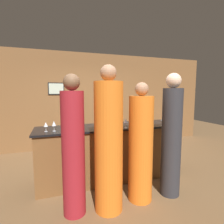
{
  "coord_description": "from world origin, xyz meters",
  "views": [
    {
      "loc": [
        -0.99,
        -3.08,
        1.65
      ],
      "look_at": [
        0.07,
        0.1,
        1.27
      ],
      "focal_mm": 28.0,
      "sensor_mm": 36.0,
      "label": 1
    }
  ],
  "objects_px": {
    "bartender": "(106,124)",
    "guest_2": "(73,150)",
    "wine_bottle_1": "(117,117)",
    "guest_1": "(171,138)",
    "wine_bottle_0": "(117,120)",
    "guest_0": "(109,145)",
    "guest_3": "(141,147)"
  },
  "relations": [
    {
      "from": "guest_3",
      "to": "wine_bottle_1",
      "type": "relative_size",
      "value": 5.77
    },
    {
      "from": "guest_0",
      "to": "wine_bottle_1",
      "type": "xyz_separation_m",
      "value": [
        0.54,
        1.17,
        0.21
      ]
    },
    {
      "from": "guest_1",
      "to": "guest_2",
      "type": "relative_size",
      "value": 1.03
    },
    {
      "from": "bartender",
      "to": "wine_bottle_1",
      "type": "xyz_separation_m",
      "value": [
        0.07,
        -0.58,
        0.25
      ]
    },
    {
      "from": "guest_0",
      "to": "guest_1",
      "type": "relative_size",
      "value": 1.03
    },
    {
      "from": "bartender",
      "to": "guest_2",
      "type": "distance_m",
      "value": 1.93
    },
    {
      "from": "guest_0",
      "to": "wine_bottle_0",
      "type": "bearing_deg",
      "value": 62.69
    },
    {
      "from": "bartender",
      "to": "guest_0",
      "type": "xyz_separation_m",
      "value": [
        -0.47,
        -1.75,
        0.03
      ]
    },
    {
      "from": "guest_0",
      "to": "wine_bottle_0",
      "type": "relative_size",
      "value": 7.17
    },
    {
      "from": "wine_bottle_1",
      "to": "guest_1",
      "type": "bearing_deg",
      "value": -65.32
    },
    {
      "from": "guest_2",
      "to": "wine_bottle_0",
      "type": "height_order",
      "value": "guest_2"
    },
    {
      "from": "guest_1",
      "to": "wine_bottle_0",
      "type": "distance_m",
      "value": 1.03
    },
    {
      "from": "wine_bottle_0",
      "to": "guest_1",
      "type": "bearing_deg",
      "value": -51.96
    },
    {
      "from": "wine_bottle_0",
      "to": "wine_bottle_1",
      "type": "distance_m",
      "value": 0.34
    },
    {
      "from": "guest_0",
      "to": "wine_bottle_1",
      "type": "bearing_deg",
      "value": 65.2
    },
    {
      "from": "guest_0",
      "to": "guest_3",
      "type": "height_order",
      "value": "guest_0"
    },
    {
      "from": "guest_0",
      "to": "wine_bottle_1",
      "type": "distance_m",
      "value": 1.31
    },
    {
      "from": "bartender",
      "to": "guest_2",
      "type": "bearing_deg",
      "value": 60.87
    },
    {
      "from": "guest_0",
      "to": "guest_2",
      "type": "height_order",
      "value": "guest_0"
    },
    {
      "from": "bartender",
      "to": "guest_1",
      "type": "bearing_deg",
      "value": 108.88
    },
    {
      "from": "guest_3",
      "to": "guest_2",
      "type": "bearing_deg",
      "value": -179.59
    },
    {
      "from": "wine_bottle_0",
      "to": "wine_bottle_1",
      "type": "relative_size",
      "value": 0.9
    },
    {
      "from": "guest_1",
      "to": "guest_3",
      "type": "height_order",
      "value": "guest_1"
    },
    {
      "from": "bartender",
      "to": "guest_1",
      "type": "distance_m",
      "value": 1.8
    },
    {
      "from": "guest_3",
      "to": "wine_bottle_0",
      "type": "distance_m",
      "value": 0.83
    },
    {
      "from": "bartender",
      "to": "guest_0",
      "type": "height_order",
      "value": "guest_0"
    },
    {
      "from": "guest_1",
      "to": "guest_3",
      "type": "xyz_separation_m",
      "value": [
        -0.53,
        0.02,
        -0.09
      ]
    },
    {
      "from": "guest_1",
      "to": "wine_bottle_0",
      "type": "bearing_deg",
      "value": 128.04
    },
    {
      "from": "guest_0",
      "to": "wine_bottle_1",
      "type": "relative_size",
      "value": 6.46
    },
    {
      "from": "wine_bottle_1",
      "to": "bartender",
      "type": "bearing_deg",
      "value": 96.63
    },
    {
      "from": "bartender",
      "to": "guest_3",
      "type": "bearing_deg",
      "value": 91.93
    },
    {
      "from": "guest_3",
      "to": "wine_bottle_0",
      "type": "height_order",
      "value": "guest_3"
    }
  ]
}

